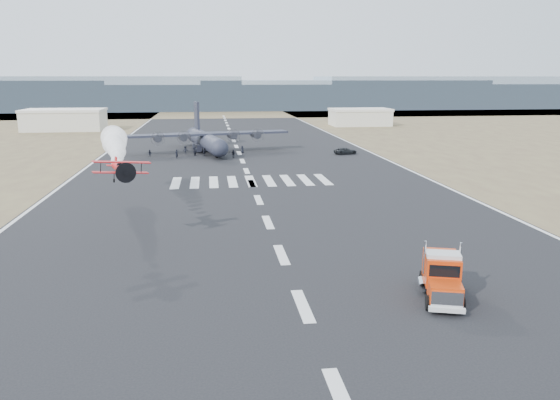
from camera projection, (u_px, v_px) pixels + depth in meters
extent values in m
plane|color=black|center=(303.00, 306.00, 40.26)|extent=(500.00, 500.00, 0.00)
cube|color=brown|center=(222.00, 112.00, 262.77)|extent=(500.00, 80.00, 0.00)
cube|color=gray|center=(94.00, 93.00, 281.76)|extent=(150.00, 50.00, 17.00)
cube|color=gray|center=(220.00, 97.00, 290.37)|extent=(150.00, 50.00, 13.00)
cube|color=gray|center=(340.00, 94.00, 298.32)|extent=(150.00, 50.00, 15.00)
cube|color=gray|center=(453.00, 92.00, 306.27)|extent=(150.00, 50.00, 17.00)
cube|color=gray|center=(559.00, 95.00, 314.88)|extent=(150.00, 50.00, 13.00)
cube|color=beige|center=(65.00, 121.00, 173.35)|extent=(24.00, 14.00, 6.00)
cube|color=silver|center=(64.00, 110.00, 172.62)|extent=(24.50, 14.50, 0.80)
cube|color=beige|center=(360.00, 118.00, 190.59)|extent=(20.00, 12.00, 5.20)
cube|color=silver|center=(360.00, 110.00, 189.95)|extent=(20.50, 12.50, 0.80)
cube|color=black|center=(439.00, 286.00, 42.52)|extent=(3.04, 6.84, 0.25)
cube|color=#DC440C|center=(445.00, 291.00, 39.45)|extent=(2.90, 2.97, 1.30)
cube|color=silver|center=(447.00, 299.00, 38.27)|extent=(2.15, 0.78, 1.10)
cube|color=silver|center=(447.00, 310.00, 38.23)|extent=(2.48, 1.02, 0.35)
cube|color=#DC440C|center=(443.00, 272.00, 41.00)|extent=(2.92, 2.45, 2.20)
cube|color=black|center=(444.00, 271.00, 40.10)|extent=(2.14, 0.76, 0.90)
cube|color=silver|center=(443.00, 256.00, 41.04)|extent=(2.86, 2.26, 0.50)
cube|color=#DC440C|center=(440.00, 267.00, 42.80)|extent=(2.98, 2.64, 2.60)
cylinder|color=black|center=(429.00, 303.00, 39.43)|extent=(0.70, 1.17, 1.10)
cylinder|color=black|center=(462.00, 305.00, 39.06)|extent=(0.70, 1.17, 1.10)
cylinder|color=black|center=(423.00, 282.00, 43.48)|extent=(0.70, 1.17, 1.10)
cylinder|color=black|center=(453.00, 284.00, 43.10)|extent=(0.70, 1.17, 1.10)
cylinder|color=black|center=(422.00, 277.00, 44.44)|extent=(0.70, 1.17, 1.10)
cylinder|color=black|center=(452.00, 279.00, 44.07)|extent=(0.70, 1.17, 1.10)
cylinder|color=red|center=(120.00, 169.00, 54.33)|extent=(1.61, 4.57, 0.81)
sphere|color=black|center=(120.00, 165.00, 54.43)|extent=(0.63, 0.63, 0.63)
cylinder|color=black|center=(121.00, 172.00, 52.32)|extent=(0.98, 0.69, 0.90)
cylinder|color=black|center=(121.00, 173.00, 52.03)|extent=(1.95, 0.39, 1.98)
cube|color=red|center=(120.00, 172.00, 54.06)|extent=(5.46, 1.86, 0.58)
cube|color=red|center=(120.00, 162.00, 53.58)|extent=(5.63, 1.90, 0.60)
cube|color=red|center=(119.00, 161.00, 56.15)|extent=(0.24, 0.81, 0.90)
cube|color=red|center=(119.00, 166.00, 56.25)|extent=(1.88, 0.95, 0.07)
cylinder|color=black|center=(114.00, 181.00, 53.68)|extent=(0.18, 0.41, 0.40)
cylinder|color=black|center=(129.00, 180.00, 54.11)|extent=(0.18, 0.41, 0.40)
sphere|color=white|center=(119.00, 165.00, 56.42)|extent=(0.63, 0.63, 0.63)
sphere|color=white|center=(119.00, 162.00, 58.42)|extent=(0.89, 0.89, 0.89)
sphere|color=white|center=(118.00, 159.00, 60.42)|extent=(1.15, 1.15, 1.15)
sphere|color=white|center=(117.00, 156.00, 62.42)|extent=(1.42, 1.42, 1.42)
sphere|color=white|center=(117.00, 153.00, 64.41)|extent=(1.68, 1.68, 1.68)
sphere|color=white|center=(116.00, 151.00, 66.41)|extent=(1.94, 1.94, 1.94)
sphere|color=white|center=(116.00, 149.00, 68.41)|extent=(2.20, 2.20, 2.20)
sphere|color=white|center=(115.00, 146.00, 70.41)|extent=(2.46, 2.46, 2.46)
sphere|color=white|center=(115.00, 144.00, 72.41)|extent=(2.72, 2.72, 2.72)
sphere|color=white|center=(115.00, 142.00, 74.41)|extent=(2.99, 2.99, 2.99)
sphere|color=white|center=(114.00, 140.00, 76.41)|extent=(3.25, 3.25, 3.25)
sphere|color=white|center=(114.00, 139.00, 78.41)|extent=(3.51, 3.51, 3.51)
cylinder|color=black|center=(207.00, 141.00, 122.90)|extent=(8.84, 26.13, 3.70)
sphere|color=black|center=(219.00, 148.00, 110.95)|extent=(3.70, 3.70, 3.70)
cone|color=black|center=(196.00, 136.00, 134.86)|extent=(4.74, 6.19, 3.70)
cube|color=black|center=(207.00, 134.00, 121.66)|extent=(37.05, 11.25, 0.46)
cylinder|color=black|center=(157.00, 138.00, 117.81)|extent=(2.34, 3.78, 1.67)
cylinder|color=#3F3F44|center=(158.00, 139.00, 116.10)|extent=(3.09, 0.68, 3.15)
cylinder|color=black|center=(183.00, 137.00, 119.57)|extent=(2.34, 3.78, 1.67)
cylinder|color=#3F3F44|center=(184.00, 138.00, 117.87)|extent=(3.09, 0.68, 3.15)
cylinder|color=black|center=(232.00, 135.00, 123.10)|extent=(2.34, 3.78, 1.67)
cylinder|color=#3F3F44|center=(234.00, 136.00, 121.39)|extent=(3.09, 0.68, 3.15)
cylinder|color=black|center=(256.00, 134.00, 124.87)|extent=(2.34, 3.78, 1.67)
cylinder|color=#3F3F44|center=(258.00, 135.00, 123.16)|extent=(3.09, 0.68, 3.15)
cube|color=black|center=(197.00, 117.00, 132.13)|extent=(1.38, 4.19, 7.41)
cube|color=black|center=(197.00, 133.00, 133.41)|extent=(13.25, 5.33, 0.32)
cube|color=black|center=(197.00, 147.00, 123.42)|extent=(2.20, 5.66, 1.48)
cylinder|color=black|center=(197.00, 150.00, 123.53)|extent=(0.66, 1.09, 1.02)
cube|color=black|center=(215.00, 147.00, 124.71)|extent=(2.20, 5.66, 1.48)
cylinder|color=black|center=(215.00, 149.00, 124.82)|extent=(0.66, 1.09, 1.02)
cylinder|color=black|center=(217.00, 156.00, 113.95)|extent=(0.53, 0.89, 0.83)
imported|color=black|center=(346.00, 151.00, 119.69)|extent=(5.45, 3.50, 1.40)
imported|color=black|center=(195.00, 151.00, 118.30)|extent=(0.89, 0.88, 1.90)
imported|color=black|center=(194.00, 152.00, 116.71)|extent=(0.92, 1.03, 1.81)
imported|color=black|center=(185.00, 150.00, 119.50)|extent=(1.22, 0.70, 1.79)
imported|color=black|center=(234.00, 154.00, 114.38)|extent=(1.11, 0.90, 1.68)
imported|color=black|center=(242.00, 149.00, 121.58)|extent=(0.91, 0.75, 1.59)
imported|color=black|center=(204.00, 152.00, 116.62)|extent=(1.51, 1.67, 1.84)
imported|color=black|center=(177.00, 154.00, 113.53)|extent=(0.85, 0.87, 1.86)
imported|color=black|center=(150.00, 153.00, 115.15)|extent=(0.76, 0.48, 1.56)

